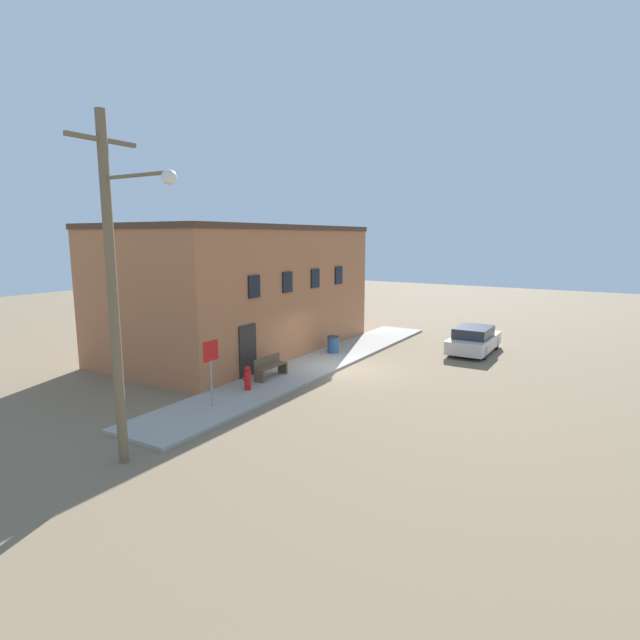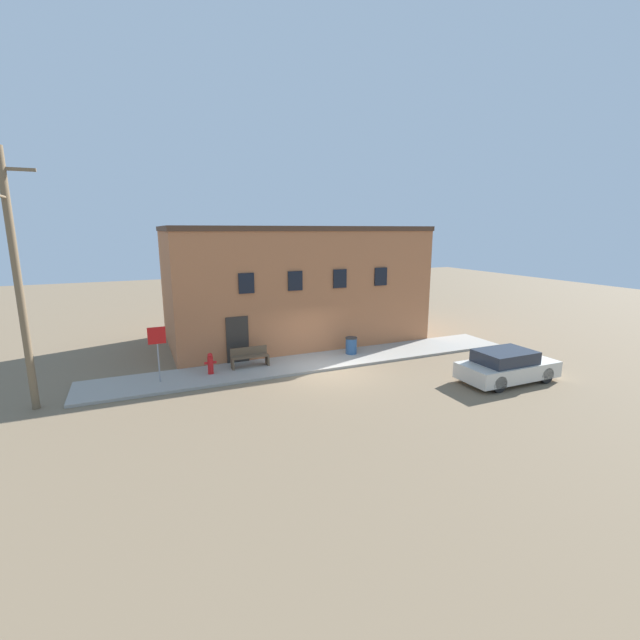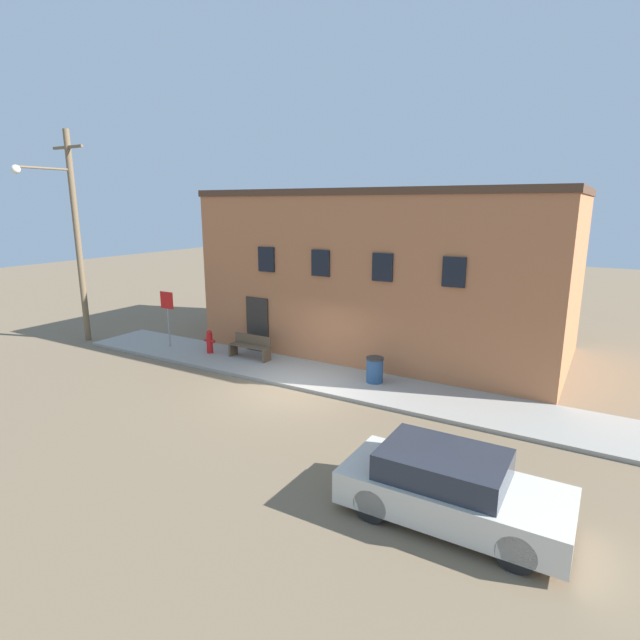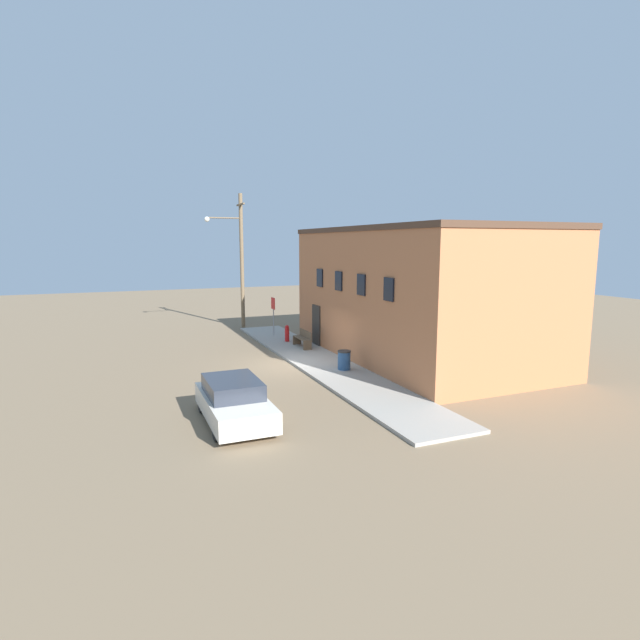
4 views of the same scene
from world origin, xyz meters
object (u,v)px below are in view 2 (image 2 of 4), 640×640
(fire_hydrant, at_px, (210,363))
(parked_car, at_px, (507,366))
(trash_bin, at_px, (351,345))
(stop_sign, at_px, (157,344))
(utility_pole, at_px, (16,275))
(bench, at_px, (250,357))

(fire_hydrant, distance_m, parked_car, 12.05)
(fire_hydrant, bearing_deg, trash_bin, 2.26)
(parked_car, bearing_deg, stop_sign, 157.74)
(trash_bin, bearing_deg, utility_pole, -173.94)
(stop_sign, bearing_deg, utility_pole, -166.88)
(stop_sign, bearing_deg, fire_hydrant, 4.23)
(bench, height_order, parked_car, parked_car)
(fire_hydrant, bearing_deg, parked_car, -26.51)
(stop_sign, height_order, parked_car, stop_sign)
(bench, relative_size, utility_pole, 0.19)
(trash_bin, relative_size, parked_car, 0.20)
(stop_sign, xyz_separation_m, utility_pole, (-4.05, -0.94, 2.93))
(stop_sign, height_order, utility_pole, utility_pole)
(stop_sign, distance_m, utility_pole, 5.08)
(fire_hydrant, distance_m, stop_sign, 2.28)
(trash_bin, xyz_separation_m, utility_pole, (-12.77, -1.36, 4.06))
(fire_hydrant, height_order, bench, fire_hydrant)
(fire_hydrant, height_order, trash_bin, fire_hydrant)
(utility_pole, distance_m, parked_car, 17.81)
(stop_sign, distance_m, parked_car, 13.85)
(trash_bin, distance_m, parked_car, 6.95)
(fire_hydrant, relative_size, trash_bin, 1.10)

